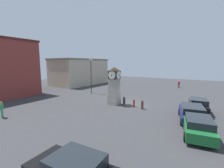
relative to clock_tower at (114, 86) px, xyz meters
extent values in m
plane|color=#38383A|center=(1.79, -1.69, -2.40)|extent=(73.83, 73.83, 0.00)
cube|color=#9B968C|center=(0.00, 0.00, -2.07)|extent=(1.33, 1.33, 0.67)
cube|color=#9B968C|center=(0.00, 0.00, -1.40)|extent=(1.28, 1.28, 0.67)
cube|color=#9D988E|center=(0.00, 0.00, -0.72)|extent=(1.22, 1.22, 0.67)
cube|color=#9B968C|center=(0.00, 0.00, -0.05)|extent=(1.17, 1.17, 0.67)
cube|color=#9A958B|center=(0.00, 0.00, 0.62)|extent=(1.11, 1.11, 0.67)
cube|color=#2D2316|center=(0.00, 0.00, 1.48)|extent=(1.22, 1.22, 1.04)
cylinder|color=white|center=(0.00, 0.63, 1.48)|extent=(1.00, 0.04, 1.00)
cube|color=black|center=(0.00, 0.66, 1.48)|extent=(0.06, 0.23, 0.05)
cube|color=black|center=(0.00, 0.66, 1.48)|extent=(0.04, 0.16, 0.37)
cylinder|color=white|center=(0.00, -0.63, 1.48)|extent=(1.00, 0.04, 1.00)
cube|color=black|center=(0.00, -0.66, 1.48)|extent=(0.06, 0.23, 0.05)
cube|color=black|center=(0.00, -0.66, 1.48)|extent=(0.04, 0.22, 0.35)
cylinder|color=white|center=(0.63, 0.00, 1.48)|extent=(0.04, 1.00, 1.00)
cube|color=black|center=(0.66, 0.00, 1.48)|extent=(0.21, 0.06, 0.16)
cube|color=black|center=(0.66, 0.00, 1.48)|extent=(0.33, 0.04, 0.25)
cylinder|color=white|center=(-0.63, 0.00, 1.48)|extent=(0.04, 1.00, 1.00)
cube|color=black|center=(-0.66, 0.00, 1.48)|extent=(0.23, 0.06, 0.07)
cube|color=black|center=(-0.66, 0.00, 1.48)|extent=(0.26, 0.04, 0.32)
pyramid|color=#2D2316|center=(0.00, 0.00, 2.23)|extent=(1.28, 1.28, 0.47)
cylinder|color=#333338|center=(0.64, -1.13, -1.98)|extent=(0.31, 0.31, 0.84)
sphere|color=#333338|center=(0.64, -1.13, -1.52)|extent=(0.28, 0.28, 0.28)
cylinder|color=maroon|center=(0.12, -2.73, -1.97)|extent=(0.22, 0.22, 0.86)
sphere|color=maroon|center=(0.12, -2.73, -1.51)|extent=(0.20, 0.20, 0.20)
cylinder|color=brown|center=(-0.13, -3.88, -1.96)|extent=(0.30, 0.30, 0.89)
sphere|color=brown|center=(-0.13, -3.88, -1.47)|extent=(0.27, 0.27, 0.27)
cube|color=#19602D|center=(-4.21, -9.64, -1.79)|extent=(4.45, 2.43, 0.70)
cube|color=#1E2328|center=(-4.53, -9.69, -1.18)|extent=(2.54, 2.02, 0.51)
cylinder|color=black|center=(-3.04, -8.59, -2.08)|extent=(0.66, 0.31, 0.64)
cylinder|color=black|center=(-2.79, -10.33, -2.08)|extent=(0.66, 0.31, 0.64)
cylinder|color=black|center=(-5.64, -8.96, -2.08)|extent=(0.66, 0.31, 0.64)
cylinder|color=black|center=(-5.39, -10.70, -2.08)|extent=(0.66, 0.31, 0.64)
cube|color=navy|center=(-1.30, -9.06, -1.79)|extent=(4.82, 2.67, 0.68)
cube|color=#1E2328|center=(-1.63, -9.12, -1.15)|extent=(2.77, 2.16, 0.60)
cylinder|color=black|center=(-0.07, -7.92, -2.08)|extent=(0.67, 0.33, 0.64)
cylinder|color=black|center=(0.25, -9.70, -2.08)|extent=(0.67, 0.33, 0.64)
cylinder|color=black|center=(-2.84, -8.42, -2.08)|extent=(0.67, 0.33, 0.64)
cylinder|color=black|center=(-2.53, -10.20, -2.08)|extent=(0.67, 0.33, 0.64)
cube|color=black|center=(1.98, -9.52, -1.76)|extent=(4.21, 2.16, 0.75)
cube|color=#1E2328|center=(1.68, -9.55, -1.11)|extent=(2.38, 1.82, 0.56)
cylinder|color=black|center=(3.14, -8.57, -2.08)|extent=(0.66, 0.29, 0.64)
cylinder|color=black|center=(3.32, -10.20, -2.08)|extent=(0.66, 0.29, 0.64)
cylinder|color=black|center=(0.64, -8.83, -2.08)|extent=(0.66, 0.29, 0.64)
cylinder|color=black|center=(0.82, -10.47, -2.08)|extent=(0.66, 0.29, 0.64)
cube|color=#1E2328|center=(-12.51, -5.44, -1.11)|extent=(1.83, 2.21, 0.53)
cylinder|color=black|center=(-11.68, -3.90, -2.08)|extent=(0.25, 0.65, 0.64)
cylinder|color=#338C4C|center=(-9.92, 7.10, -2.00)|extent=(0.14, 0.14, 0.81)
cylinder|color=#338C4C|center=(-10.03, 6.94, -2.00)|extent=(0.14, 0.14, 0.81)
cube|color=#338C4C|center=(-9.97, 7.02, -1.29)|extent=(0.42, 0.47, 0.61)
sphere|color=#8C664C|center=(-9.97, 7.02, -0.87)|extent=(0.22, 0.22, 0.22)
cylinder|color=#3F3F47|center=(18.84, -5.37, -2.02)|extent=(0.14, 0.14, 0.77)
cylinder|color=#3F3F47|center=(18.92, -5.55, -2.02)|extent=(0.14, 0.14, 0.77)
cube|color=red|center=(18.88, -5.46, -1.35)|extent=(0.38, 0.46, 0.58)
sphere|color=#8C664C|center=(18.88, -5.46, -0.95)|extent=(0.21, 0.21, 0.21)
cylinder|color=#333338|center=(4.02, 7.06, 0.52)|extent=(0.14, 0.14, 5.84)
cube|color=silver|center=(4.02, 7.06, 3.56)|extent=(0.50, 0.24, 0.24)
cube|color=#B7A88E|center=(12.04, 17.24, 0.66)|extent=(13.83, 8.69, 6.13)
cube|color=#6E6455|center=(12.04, 17.24, 3.88)|extent=(14.25, 8.95, 0.30)
camera|label=1|loc=(-16.56, -9.61, 2.95)|focal=24.00mm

